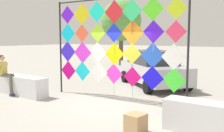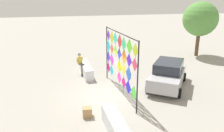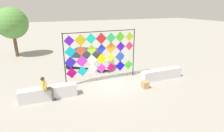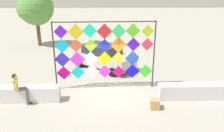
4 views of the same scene
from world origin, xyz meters
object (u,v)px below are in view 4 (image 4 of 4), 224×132
(kite_display_rack, at_px, (105,50))
(parked_car, at_px, (103,56))
(seated_vendor, at_px, (19,86))
(tree_palm_like, at_px, (34,9))
(cardboard_box_large, at_px, (155,104))

(kite_display_rack, xyz_separation_m, parked_car, (-0.12, 3.41, -1.35))
(kite_display_rack, bearing_deg, seated_vendor, -155.86)
(seated_vendor, relative_size, tree_palm_like, 0.30)
(parked_car, distance_m, cardboard_box_large, 6.32)
(seated_vendor, bearing_deg, parked_car, 53.04)
(cardboard_box_large, bearing_deg, kite_display_rack, 134.39)
(seated_vendor, relative_size, parked_car, 0.36)
(seated_vendor, height_order, cardboard_box_large, seated_vendor)
(seated_vendor, xyz_separation_m, parked_car, (3.94, 5.23, -0.11))
(parked_car, bearing_deg, tree_palm_like, 133.73)
(kite_display_rack, bearing_deg, cardboard_box_large, -45.61)
(parked_car, height_order, cardboard_box_large, parked_car)
(kite_display_rack, relative_size, seated_vendor, 3.36)
(cardboard_box_large, relative_size, tree_palm_like, 0.09)
(kite_display_rack, relative_size, tree_palm_like, 1.02)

